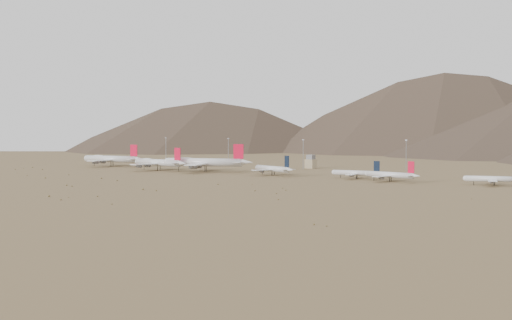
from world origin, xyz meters
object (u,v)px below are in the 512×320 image
Objects in this scene: widebody_east at (204,162)px; narrowbody_a at (273,169)px; widebody_centre at (158,162)px; control_tower at (311,162)px; widebody_west at (111,159)px; narrowbody_b at (357,173)px.

widebody_east is 1.61× the size of narrowbody_a.
widebody_centre is 1.46× the size of narrowbody_a.
narrowbody_a reaches higher than control_tower.
control_tower is (45.51, 88.82, -2.42)m from widebody_east.
narrowbody_a is (110.35, 9.80, -1.71)m from widebody_centre.
widebody_west is 0.95× the size of widebody_east.
widebody_east is 1.87× the size of narrowbody_b.
control_tower is (-23.21, 89.78, 0.37)m from narrowbody_a.
widebody_east is at bearing -11.68° from widebody_west.
widebody_centre reaches higher than control_tower.
narrowbody_a is at bearing -75.50° from control_tower.
narrowbody_b is 120.58m from control_tower.
narrowbody_b is (251.61, 2.80, -2.90)m from widebody_west.
widebody_east reaches higher than control_tower.
narrowbody_b is at bearing -9.05° from widebody_west.
narrowbody_a reaches higher than narrowbody_b.
widebody_east reaches higher than narrowbody_a.
widebody_west is 77.45m from widebody_centre.
widebody_centre is at bearing 172.59° from widebody_east.
widebody_west is 1.78× the size of narrowbody_b.
widebody_east is at bearing -117.13° from control_tower.
narrowbody_b is at bearing -18.94° from widebody_east.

